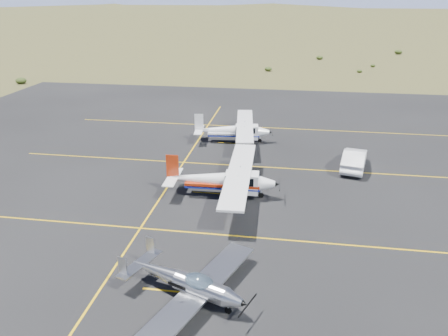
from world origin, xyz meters
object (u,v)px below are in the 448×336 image
(aircraft_plain, at_px, (234,130))
(aircraft_low_wing, at_px, (188,283))
(aircraft_cessna, at_px, (223,179))
(sedan, at_px, (354,159))

(aircraft_plain, bearing_deg, aircraft_low_wing, -93.82)
(aircraft_low_wing, height_order, aircraft_plain, aircraft_plain)
(aircraft_cessna, distance_m, sedan, 11.69)
(aircraft_low_wing, height_order, sedan, aircraft_low_wing)
(aircraft_cessna, relative_size, aircraft_plain, 1.07)
(aircraft_plain, xyz_separation_m, sedan, (10.46, -5.10, -0.37))
(aircraft_low_wing, xyz_separation_m, sedan, (9.50, 17.68, -0.07))
(aircraft_low_wing, relative_size, aircraft_plain, 0.79)
(aircraft_cessna, bearing_deg, aircraft_plain, 92.16)
(aircraft_cessna, xyz_separation_m, aircraft_plain, (-0.82, 11.69, -0.09))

